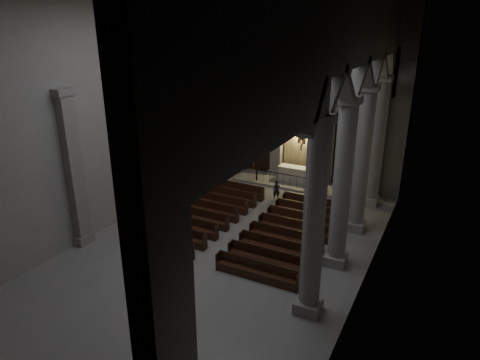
{
  "coord_description": "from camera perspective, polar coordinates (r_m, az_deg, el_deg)",
  "views": [
    {
      "loc": [
        9.6,
        -16.38,
        10.95
      ],
      "look_at": [
        -0.4,
        3.0,
        2.78
      ],
      "focal_mm": 32.0,
      "sensor_mm": 36.0,
      "label": 1
    }
  ],
  "objects": [
    {
      "name": "left_pilasters",
      "position": [
        26.68,
        -11.74,
        4.81
      ],
      "size": [
        0.6,
        13.0,
        8.03
      ],
      "color": "gray",
      "rests_on": "ground"
    },
    {
      "name": "worshipper",
      "position": [
        27.76,
        4.9,
        -1.34
      ],
      "size": [
        0.55,
        0.47,
        1.27
      ],
      "primitive_type": "imported",
      "rotation": [
        0.0,
        0.0,
        0.41
      ],
      "color": "black",
      "rests_on": "ground"
    },
    {
      "name": "room",
      "position": [
        19.28,
        -3.08,
        10.52
      ],
      "size": [
        24.0,
        24.1,
        12.0
      ],
      "color": "gray",
      "rests_on": "ground"
    },
    {
      "name": "sanctuary_step",
      "position": [
        30.63,
        7.21,
        -0.42
      ],
      "size": [
        8.5,
        2.6,
        0.15
      ],
      "primitive_type": "cube",
      "color": "gray",
      "rests_on": "ground"
    },
    {
      "name": "candle_stand_left",
      "position": [
        30.78,
        1.79,
        0.56
      ],
      "size": [
        0.27,
        0.27,
        1.59
      ],
      "color": "olive",
      "rests_on": "ground"
    },
    {
      "name": "candle_stand_right",
      "position": [
        29.13,
        11.07,
        -1.06
      ],
      "size": [
        0.25,
        0.25,
        1.51
      ],
      "color": "olive",
      "rests_on": "ground"
    },
    {
      "name": "altar_rail",
      "position": [
        29.64,
        6.66,
        0.11
      ],
      "size": [
        5.15,
        0.09,
        1.01
      ],
      "color": "black",
      "rests_on": "ground"
    },
    {
      "name": "altar",
      "position": [
        30.6,
        7.2,
        0.81
      ],
      "size": [
        2.16,
        0.87,
        1.09
      ],
      "color": "beige",
      "rests_on": "sanctuary_step"
    },
    {
      "name": "sanctuary_wall",
      "position": [
        29.83,
        8.42,
        11.98
      ],
      "size": [
        14.0,
        0.77,
        12.0
      ],
      "color": "gray",
      "rests_on": "ground"
    },
    {
      "name": "right_arcade",
      "position": [
        18.44,
        14.29,
        10.18
      ],
      "size": [
        1.0,
        24.0,
        12.0
      ],
      "color": "gray",
      "rests_on": "ground"
    },
    {
      "name": "pews",
      "position": [
        23.89,
        0.56,
        -5.96
      ],
      "size": [
        9.4,
        8.64,
        0.89
      ],
      "color": "black",
      "rests_on": "ground"
    }
  ]
}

